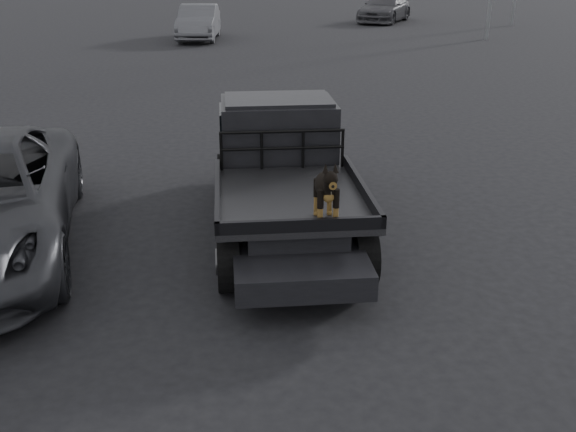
{
  "coord_description": "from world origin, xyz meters",
  "views": [
    {
      "loc": [
        -0.5,
        -6.85,
        3.82
      ],
      "look_at": [
        0.14,
        -0.43,
        1.18
      ],
      "focal_mm": 40.0,
      "sensor_mm": 36.0,
      "label": 1
    }
  ],
  "objects_px": {
    "distant_car_b": "(385,8)",
    "flatbed_ute": "(284,202)",
    "distant_car_a": "(199,22)",
    "dog": "(326,191)"
  },
  "relations": [
    {
      "from": "distant_car_a",
      "to": "flatbed_ute",
      "type": "bearing_deg",
      "value": -81.03
    },
    {
      "from": "distant_car_a",
      "to": "distant_car_b",
      "type": "height_order",
      "value": "distant_car_a"
    },
    {
      "from": "dog",
      "to": "distant_car_b",
      "type": "distance_m",
      "value": 33.95
    },
    {
      "from": "dog",
      "to": "distant_car_a",
      "type": "relative_size",
      "value": 0.15
    },
    {
      "from": "flatbed_ute",
      "to": "distant_car_b",
      "type": "height_order",
      "value": "distant_car_b"
    },
    {
      "from": "flatbed_ute",
      "to": "dog",
      "type": "relative_size",
      "value": 7.3
    },
    {
      "from": "flatbed_ute",
      "to": "distant_car_a",
      "type": "bearing_deg",
      "value": 94.66
    },
    {
      "from": "distant_car_b",
      "to": "flatbed_ute",
      "type": "bearing_deg",
      "value": -76.48
    },
    {
      "from": "distant_car_a",
      "to": "distant_car_b",
      "type": "distance_m",
      "value": 13.32
    },
    {
      "from": "dog",
      "to": "distant_car_a",
      "type": "xyz_separation_m",
      "value": [
        -2.22,
        25.16,
        -0.49
      ]
    }
  ]
}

